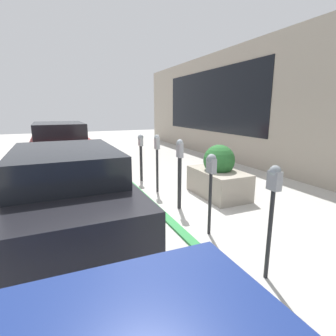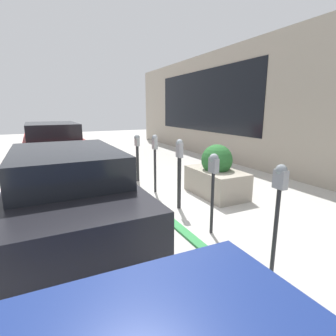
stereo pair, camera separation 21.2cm
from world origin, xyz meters
The scene contains 11 objects.
ground_plane centered at (0.00, 0.00, 0.00)m, with size 40.00×40.00×0.00m, color beige.
curb_strip centered at (0.00, 0.08, 0.02)m, with size 24.50×0.16×0.04m.
building_facade centered at (0.00, -4.47, 2.15)m, with size 24.50×0.17×4.27m.
parking_meter_nearest centered at (-2.45, -0.35, 1.03)m, with size 0.15×0.13×1.41m.
parking_meter_second centered at (-1.18, -0.33, 1.01)m, with size 0.18×0.15×1.34m.
parking_meter_middle centered at (0.04, -0.38, 0.90)m, with size 0.16×0.13×1.44m.
parking_meter_fourth centered at (1.25, -0.36, 0.99)m, with size 0.15×0.13×1.43m.
parking_meter_farthest centered at (2.40, -0.31, 0.90)m, with size 0.19×0.16×1.33m.
planter_box centered at (0.42, -1.58, 0.48)m, with size 1.53×0.88×1.22m.
parked_car_middle centered at (0.10, 1.76, 0.75)m, with size 4.51×1.87×1.39m.
parked_car_rear centered at (5.36, 1.73, 0.81)m, with size 4.81×1.89×1.56m.
Camera 1 is at (-4.58, 1.89, 2.03)m, focal length 28.00 mm.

